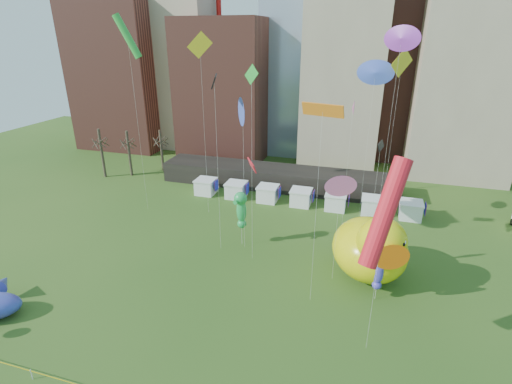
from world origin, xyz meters
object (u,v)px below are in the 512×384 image
(big_duck, at_px, (372,248))
(seahorse_green, at_px, (241,207))
(small_duck, at_px, (375,253))
(seahorse_purple, at_px, (379,269))

(big_duck, distance_m, seahorse_green, 14.91)
(small_duck, xyz_separation_m, seahorse_purple, (0.22, -6.01, 1.80))
(big_duck, xyz_separation_m, seahorse_green, (-14.61, 2.64, 1.31))
(seahorse_green, bearing_deg, seahorse_purple, -7.85)
(big_duck, bearing_deg, seahorse_green, 150.62)
(seahorse_purple, bearing_deg, small_duck, 89.17)
(small_duck, relative_size, seahorse_green, 0.72)
(big_duck, distance_m, small_duck, 3.31)
(seahorse_green, xyz_separation_m, seahorse_purple, (15.34, -6.07, -1.52))
(seahorse_green, height_order, seahorse_purple, seahorse_green)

